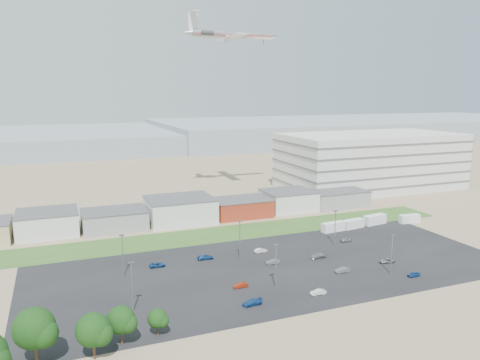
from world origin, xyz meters
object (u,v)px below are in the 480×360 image
airliner (233,35)px  parked_car_13 (318,292)px  parked_car_1 (342,270)px  parked_car_9 (157,265)px  parked_car_0 (387,261)px  parked_car_11 (261,250)px  parked_car_6 (205,257)px  parked_car_2 (414,274)px  parked_car_4 (241,285)px  parked_car_3 (252,302)px  parked_car_7 (273,262)px  parked_car_8 (346,240)px  parked_car_12 (318,256)px  box_trailer_a (333,227)px

airliner → parked_car_13: 123.16m
parked_car_1 → parked_car_9: size_ratio=0.93×
parked_car_0 → parked_car_11: size_ratio=1.09×
parked_car_6 → parked_car_2: bearing=-119.8°
parked_car_6 → parked_car_13: 34.14m
parked_car_1 → parked_car_4: parked_car_1 is taller
parked_car_3 → parked_car_9: parked_car_3 is taller
parked_car_1 → parked_car_7: size_ratio=1.06×
parked_car_8 → parked_car_12: (-14.96, -9.04, 0.05)m
parked_car_3 → parked_car_11: size_ratio=1.20×
parked_car_0 → parked_car_3: 43.26m
parked_car_4 → parked_car_12: (26.31, 10.16, 0.09)m
parked_car_1 → parked_car_2: parked_car_1 is taller
parked_car_2 → parked_car_9: bearing=-119.0°
parked_car_11 → parked_car_13: size_ratio=1.03×
box_trailer_a → parked_car_3: box_trailer_a is taller
parked_car_2 → parked_car_7: (-27.83, 20.03, 0.02)m
box_trailer_a → parked_car_8: box_trailer_a is taller
airliner → parked_car_4: 118.51m
parked_car_7 → parked_car_0: bearing=75.2°
parked_car_2 → parked_car_11: 39.88m
airliner → parked_car_0: size_ratio=10.57×
parked_car_0 → parked_car_9: parked_car_9 is taller
airliner → parked_car_6: bearing=-114.4°
parked_car_0 → parked_car_12: size_ratio=0.88×
parked_car_1 → parked_car_3: size_ratio=0.88×
parked_car_2 → parked_car_1: bearing=-122.2°
box_trailer_a → parked_car_4: size_ratio=2.30×
parked_car_7 → parked_car_11: (0.70, 9.20, 0.01)m
box_trailer_a → parked_car_9: box_trailer_a is taller
box_trailer_a → parked_car_8: bearing=-107.1°
parked_car_2 → parked_car_6: 52.19m
parked_car_6 → parked_car_11: parked_car_6 is taller
box_trailer_a → parked_car_8: (-2.13, -10.39, -0.87)m
parked_car_7 → parked_car_2: bearing=59.4°
parked_car_13 → parked_car_8: bearing=140.7°
parked_car_3 → parked_car_9: (-13.87, 28.70, -0.06)m
parked_car_1 → parked_car_4: (-26.54, 0.81, -0.06)m
airliner → parked_car_9: size_ratio=10.27×
parked_car_3 → parked_car_12: parked_car_12 is taller
parked_car_2 → parked_car_3: (-42.04, 0.23, 0.06)m
parked_car_1 → parked_car_7: (-13.37, 11.50, -0.03)m
airliner → parked_car_4: airliner is taller
parked_car_9 → parked_car_7: bearing=-106.6°
parked_car_12 → parked_car_4: bearing=-70.6°
parked_car_8 → parked_car_2: bearing=-173.3°
parked_car_0 → parked_car_3: (-42.17, -9.67, 0.08)m
parked_car_3 → parked_car_11: bearing=148.0°
parked_car_0 → parked_car_7: 29.73m
parked_car_1 → parked_car_8: parked_car_1 is taller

